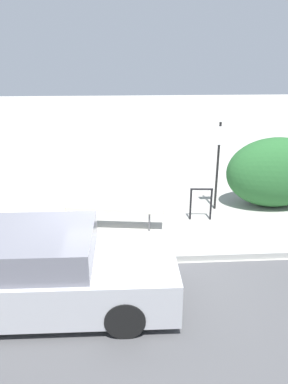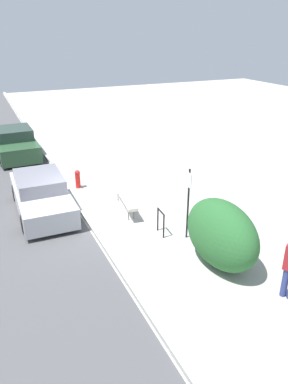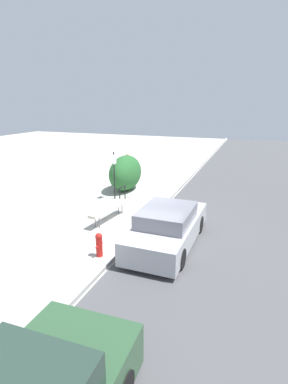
{
  "view_description": "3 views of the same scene",
  "coord_description": "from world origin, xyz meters",
  "px_view_note": "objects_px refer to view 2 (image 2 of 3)",
  "views": [
    {
      "loc": [
        0.01,
        -6.51,
        3.92
      ],
      "look_at": [
        0.49,
        1.34,
        0.96
      ],
      "focal_mm": 35.0,
      "sensor_mm": 36.0,
      "label": 1
    },
    {
      "loc": [
        11.27,
        -2.89,
        6.08
      ],
      "look_at": [
        0.61,
        1.88,
        0.95
      ],
      "focal_mm": 35.0,
      "sensor_mm": 36.0,
      "label": 2
    },
    {
      "loc": [
        -10.16,
        -3.74,
        4.56
      ],
      "look_at": [
        1.2,
        0.53,
        0.9
      ],
      "focal_mm": 28.0,
      "sensor_mm": 36.0,
      "label": 3
    }
  ],
  "objects_px": {
    "bench": "(125,197)",
    "sign_post": "(188,198)",
    "bike_rack": "(161,220)",
    "fire_hydrant": "(78,178)",
    "parked_car_near": "(41,195)",
    "parked_car_far": "(16,144)"
  },
  "relations": [
    {
      "from": "sign_post",
      "to": "bike_rack",
      "type": "bearing_deg",
      "value": -129.21
    },
    {
      "from": "bench",
      "to": "parked_car_far",
      "type": "relative_size",
      "value": 0.56
    },
    {
      "from": "parked_car_near",
      "to": "sign_post",
      "type": "bearing_deg",
      "value": 45.51
    },
    {
      "from": "fire_hydrant",
      "to": "parked_car_near",
      "type": "relative_size",
      "value": 0.18
    },
    {
      "from": "bench",
      "to": "parked_car_near",
      "type": "bearing_deg",
      "value": -105.93
    },
    {
      "from": "fire_hydrant",
      "to": "parked_car_far",
      "type": "distance_m",
      "value": 5.69
    },
    {
      "from": "parked_car_near",
      "to": "parked_car_far",
      "type": "xyz_separation_m",
      "value": [
        -6.92,
        -0.07,
        0.04
      ]
    },
    {
      "from": "parked_car_near",
      "to": "parked_car_far",
      "type": "bearing_deg",
      "value": -178.69
    },
    {
      "from": "bench",
      "to": "bike_rack",
      "type": "distance_m",
      "value": 2.13
    },
    {
      "from": "bike_rack",
      "to": "parked_car_far",
      "type": "distance_m",
      "value": 10.71
    },
    {
      "from": "bike_rack",
      "to": "bench",
      "type": "bearing_deg",
      "value": -169.65
    },
    {
      "from": "fire_hydrant",
      "to": "parked_car_far",
      "type": "bearing_deg",
      "value": -161.61
    },
    {
      "from": "parked_car_far",
      "to": "parked_car_near",
      "type": "bearing_deg",
      "value": -0.44
    },
    {
      "from": "bench",
      "to": "sign_post",
      "type": "distance_m",
      "value": 2.95
    },
    {
      "from": "parked_car_near",
      "to": "parked_car_far",
      "type": "height_order",
      "value": "parked_car_far"
    },
    {
      "from": "bike_rack",
      "to": "fire_hydrant",
      "type": "height_order",
      "value": "bike_rack"
    },
    {
      "from": "bike_rack",
      "to": "parked_car_near",
      "type": "height_order",
      "value": "parked_car_near"
    },
    {
      "from": "sign_post",
      "to": "fire_hydrant",
      "type": "xyz_separation_m",
      "value": [
        -5.34,
        -2.06,
        -0.98
      ]
    },
    {
      "from": "bike_rack",
      "to": "sign_post",
      "type": "bearing_deg",
      "value": 50.79
    },
    {
      "from": "sign_post",
      "to": "bench",
      "type": "bearing_deg",
      "value": -158.63
    },
    {
      "from": "sign_post",
      "to": "fire_hydrant",
      "type": "relative_size",
      "value": 3.01
    },
    {
      "from": "bench",
      "to": "parked_car_far",
      "type": "distance_m",
      "value": 8.59
    }
  ]
}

